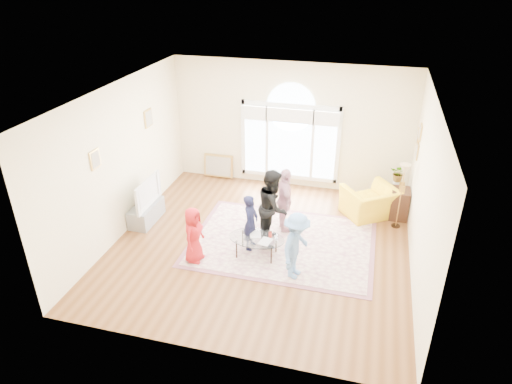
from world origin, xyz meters
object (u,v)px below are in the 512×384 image
(tv_console, at_px, (146,213))
(television, at_px, (144,192))
(armchair, at_px, (370,202))
(coffee_table, at_px, (257,239))
(area_rug, at_px, (282,242))

(tv_console, relative_size, television, 0.90)
(television, bearing_deg, tv_console, -180.00)
(television, bearing_deg, armchair, 17.47)
(coffee_table, bearing_deg, armchair, 47.42)
(television, height_order, armchair, television)
(area_rug, bearing_deg, coffee_table, -125.37)
(television, distance_m, coffee_table, 2.86)
(tv_console, bearing_deg, armchair, 17.45)
(tv_console, xyz_separation_m, television, (0.01, 0.00, 0.53))
(television, xyz_separation_m, armchair, (4.86, 1.53, -0.38))
(coffee_table, xyz_separation_m, armchair, (2.11, 2.20, -0.04))
(coffee_table, distance_m, armchair, 3.05)
(coffee_table, bearing_deg, area_rug, 55.74)
(tv_console, height_order, television, television)
(area_rug, distance_m, television, 3.25)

